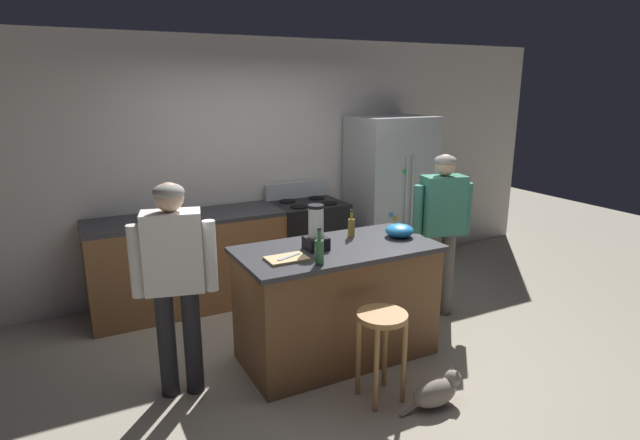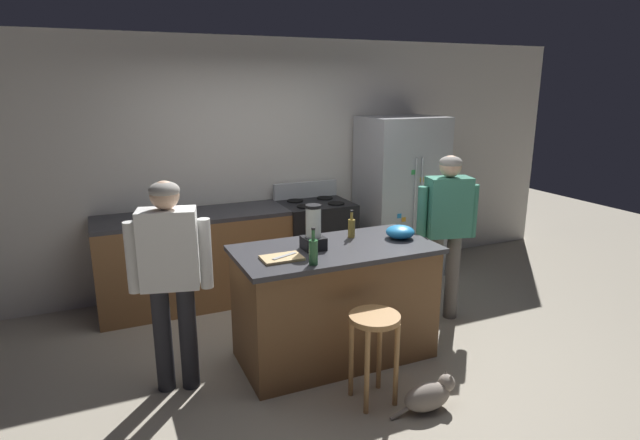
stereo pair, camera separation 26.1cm
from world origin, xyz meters
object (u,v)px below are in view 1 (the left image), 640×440
object	(u,v)px
person_by_island_left	(175,271)
person_by_sink_right	(442,221)
refrigerator	(390,196)
cat	(437,391)
bottle_vinegar	(351,227)
mixing_bowl	(399,230)
cutting_board	(287,259)
bottle_olive_oil	(319,251)
bar_stool	(382,333)
chef_knife	(289,257)
kitchen_island	(337,302)
blender_appliance	(316,231)
stove_range	(308,243)

from	to	relation	value
person_by_island_left	person_by_sink_right	distance (m)	2.55
refrigerator	cat	size ratio (longest dim) A/B	3.58
bottle_vinegar	mixing_bowl	distance (m)	0.41
refrigerator	person_by_island_left	bearing A→B (deg)	-152.87
cat	bottle_vinegar	bearing A→B (deg)	92.29
refrigerator	cutting_board	xyz separation A→B (m)	(-2.05, -1.61, 0.04)
bottle_olive_oil	person_by_sink_right	bearing A→B (deg)	18.75
bottle_vinegar	cat	bearing A→B (deg)	-87.71
bar_stool	chef_knife	bearing A→B (deg)	127.88
refrigerator	cat	bearing A→B (deg)	-117.49
kitchen_island	bar_stool	world-z (taller)	kitchen_island
refrigerator	cutting_board	world-z (taller)	refrigerator
blender_appliance	chef_knife	distance (m)	0.34
bottle_vinegar	chef_knife	world-z (taller)	bottle_vinegar
person_by_sink_right	refrigerator	bearing A→B (deg)	77.02
blender_appliance	cutting_board	xyz separation A→B (m)	(-0.31, -0.13, -0.14)
kitchen_island	bar_stool	distance (m)	0.69
refrigerator	bottle_vinegar	bearing A→B (deg)	-135.12
person_by_sink_right	blender_appliance	size ratio (longest dim) A/B	4.45
cat	cutting_board	xyz separation A→B (m)	(-0.78, 0.83, 0.86)
cat	mixing_bowl	bearing A→B (deg)	71.39
refrigerator	mixing_bowl	size ratio (longest dim) A/B	7.73
cutting_board	person_by_island_left	bearing A→B (deg)	168.67
blender_appliance	cutting_board	bearing A→B (deg)	-157.35
person_by_island_left	blender_appliance	distance (m)	1.11
person_by_island_left	cat	world-z (taller)	person_by_island_left
bottle_vinegar	bottle_olive_oil	bearing A→B (deg)	-138.64
bar_stool	blender_appliance	size ratio (longest dim) A/B	1.86
refrigerator	cutting_board	size ratio (longest dim) A/B	6.20
bar_stool	stove_range	bearing A→B (deg)	77.08
cat	blender_appliance	world-z (taller)	blender_appliance
stove_range	person_by_island_left	xyz separation A→B (m)	(-1.76, -1.48, 0.46)
kitchen_island	bottle_vinegar	distance (m)	0.64
person_by_sink_right	bottle_vinegar	xyz separation A→B (m)	(-1.02, -0.04, 0.08)
refrigerator	cat	distance (m)	2.87
refrigerator	bar_stool	distance (m)	2.73
kitchen_island	cat	bearing A→B (deg)	-73.03
person_by_sink_right	person_by_island_left	bearing A→B (deg)	-175.86
bar_stool	chef_knife	world-z (taller)	chef_knife
person_by_island_left	cutting_board	world-z (taller)	person_by_island_left
bottle_olive_oil	person_by_island_left	bearing A→B (deg)	159.59
bar_stool	person_by_sink_right	bearing A→B (deg)	35.48
bottle_vinegar	mixing_bowl	xyz separation A→B (m)	(0.36, -0.19, -0.03)
chef_knife	bar_stool	bearing A→B (deg)	-74.17
bar_stool	cutting_board	world-z (taller)	cutting_board
cutting_board	person_by_sink_right	bearing A→B (deg)	10.98
bar_stool	blender_appliance	xyz separation A→B (m)	(-0.16, 0.71, 0.59)
cat	chef_knife	bearing A→B (deg)	132.29
stove_range	cat	bearing A→B (deg)	-94.59
person_by_island_left	blender_appliance	world-z (taller)	person_by_island_left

